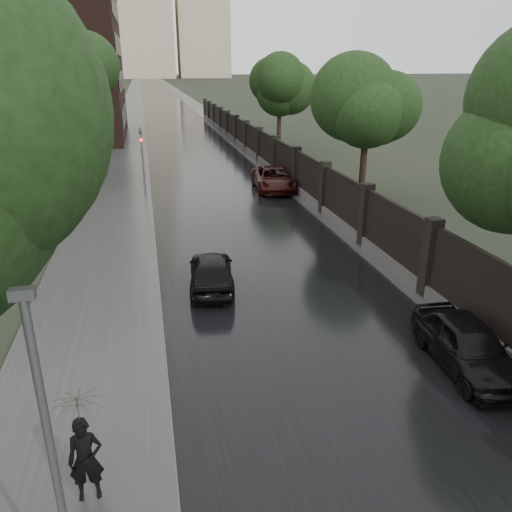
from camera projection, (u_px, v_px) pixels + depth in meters
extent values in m
cube|color=black|center=(152.00, 86.00, 179.71)|extent=(8.00, 420.00, 0.02)
cube|color=#2D2D2D|center=(135.00, 86.00, 178.48)|extent=(4.00, 420.00, 0.16)
cube|color=#2D2D2D|center=(168.00, 85.00, 180.79)|extent=(3.00, 420.00, 0.08)
cube|color=#383533|center=(268.00, 166.00, 36.50)|extent=(0.40, 75.00, 0.50)
cube|color=black|center=(269.00, 149.00, 36.05)|extent=(0.15, 75.00, 2.00)
cube|color=black|center=(205.00, 108.00, 70.75)|extent=(0.45, 0.45, 2.70)
cylinder|color=black|center=(81.00, 137.00, 31.20)|extent=(0.36, 0.36, 5.85)
sphere|color=black|center=(76.00, 98.00, 30.36)|extent=(4.25, 4.25, 4.25)
cylinder|color=black|center=(364.00, 152.00, 27.06)|extent=(0.36, 0.36, 5.53)
sphere|color=black|center=(367.00, 109.00, 26.27)|extent=(4.08, 4.08, 4.08)
cylinder|color=black|center=(279.00, 119.00, 43.47)|extent=(0.36, 0.36, 5.53)
sphere|color=black|center=(280.00, 92.00, 42.68)|extent=(4.08, 4.08, 4.08)
cylinder|color=#59595E|center=(58.00, 489.00, 5.89)|extent=(0.10, 0.10, 5.00)
cube|color=#59595E|center=(22.00, 294.00, 4.98)|extent=(0.25, 0.12, 0.12)
cylinder|color=#59595E|center=(144.00, 173.00, 27.90)|extent=(0.12, 0.12, 3.00)
imported|color=#59595E|center=(141.00, 137.00, 27.18)|extent=(0.16, 0.20, 1.00)
sphere|color=#FF0C0C|center=(141.00, 140.00, 27.09)|extent=(0.14, 0.14, 0.14)
cube|color=tan|center=(83.00, 35.00, 265.70)|extent=(28.00, 22.00, 44.00)
cube|color=tan|center=(203.00, 36.00, 278.47)|extent=(28.00, 22.00, 44.00)
cube|color=tan|center=(143.00, 19.00, 269.21)|extent=(30.00, 30.00, 60.00)
imported|color=black|center=(211.00, 271.00, 16.96)|extent=(1.86, 3.80, 1.25)
imported|color=black|center=(467.00, 345.00, 12.46)|extent=(1.76, 3.87, 1.29)
imported|color=black|center=(274.00, 179.00, 30.37)|extent=(2.71, 5.10, 1.37)
imported|color=black|center=(86.00, 460.00, 8.42)|extent=(0.60, 0.41, 1.59)
imported|color=black|center=(76.00, 397.00, 7.96)|extent=(0.97, 0.98, 0.85)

